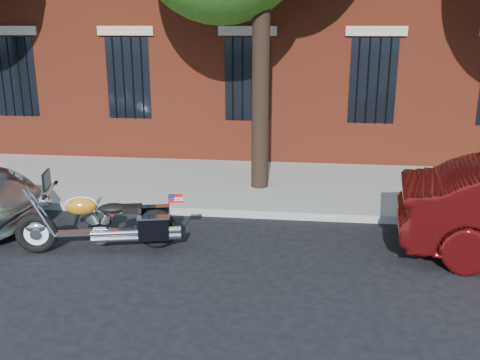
# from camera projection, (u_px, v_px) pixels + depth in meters

# --- Properties ---
(ground) EXTENTS (120.00, 120.00, 0.00)m
(ground) POSITION_uv_depth(u_px,v_px,m) (214.00, 244.00, 8.83)
(ground) COLOR black
(ground) RESTS_ON ground
(curb) EXTENTS (40.00, 0.16, 0.15)m
(curb) POSITION_uv_depth(u_px,v_px,m) (226.00, 212.00, 10.12)
(curb) COLOR gray
(curb) RESTS_ON ground
(sidewalk) EXTENTS (40.00, 3.60, 0.15)m
(sidewalk) POSITION_uv_depth(u_px,v_px,m) (239.00, 184.00, 11.92)
(sidewalk) COLOR gray
(sidewalk) RESTS_ON ground
(motorcycle) EXTENTS (2.66, 1.11, 1.33)m
(motorcycle) POSITION_uv_depth(u_px,v_px,m) (105.00, 224.00, 8.48)
(motorcycle) COLOR black
(motorcycle) RESTS_ON ground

